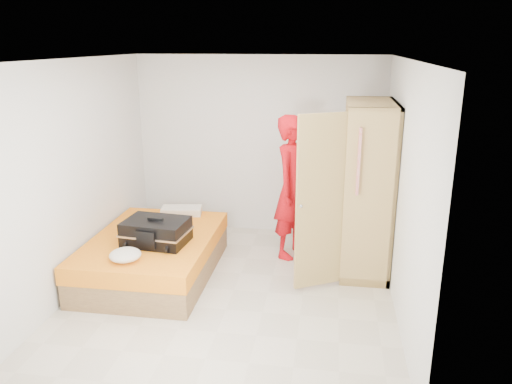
# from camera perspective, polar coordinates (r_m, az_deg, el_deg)

# --- Properties ---
(room) EXTENTS (4.00, 4.02, 2.60)m
(room) POSITION_cam_1_polar(r_m,az_deg,el_deg) (5.43, -2.71, 1.08)
(room) COLOR beige
(room) RESTS_ON ground
(bed) EXTENTS (1.42, 2.02, 0.50)m
(bed) POSITION_cam_1_polar(r_m,az_deg,el_deg) (6.30, -11.57, -7.10)
(bed) COLOR olive
(bed) RESTS_ON ground
(wardrobe) EXTENTS (1.10, 1.47, 2.10)m
(wardrobe) POSITION_cam_1_polar(r_m,az_deg,el_deg) (6.23, 12.13, -0.08)
(wardrobe) COLOR tan
(wardrobe) RESTS_ON ground
(person) EXTENTS (0.69, 0.81, 1.89)m
(person) POSITION_cam_1_polar(r_m,az_deg,el_deg) (6.53, 4.29, 0.55)
(person) COLOR red
(person) RESTS_ON ground
(suitcase) EXTENTS (0.78, 0.61, 0.31)m
(suitcase) POSITION_cam_1_polar(r_m,az_deg,el_deg) (5.96, -11.35, -4.48)
(suitcase) COLOR black
(suitcase) RESTS_ON bed
(round_cushion) EXTENTS (0.34, 0.34, 0.13)m
(round_cushion) POSITION_cam_1_polar(r_m,az_deg,el_deg) (5.60, -14.72, -6.98)
(round_cushion) COLOR silver
(round_cushion) RESTS_ON bed
(pillow) EXTENTS (0.58, 0.36, 0.10)m
(pillow) POSITION_cam_1_polar(r_m,az_deg,el_deg) (6.91, -8.50, -2.12)
(pillow) COLOR silver
(pillow) RESTS_ON bed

